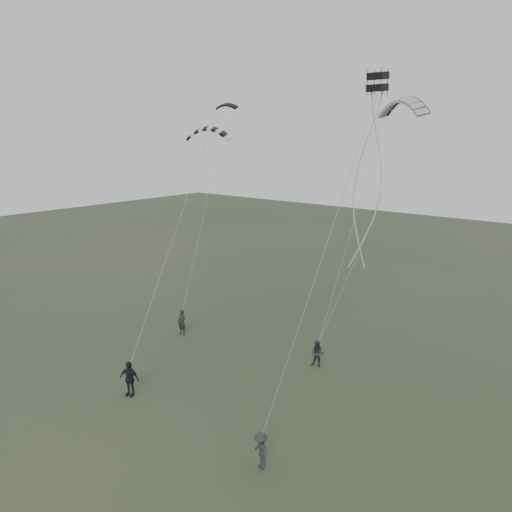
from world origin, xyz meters
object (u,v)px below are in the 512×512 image
Objects in this scene: flyer_right at (317,354)px; kite_box at (378,82)px; kite_dark_small at (226,105)px; kite_striped at (208,128)px; flyer_left at (182,322)px; flyer_center at (129,379)px; flyer_far at (261,451)px; kite_pale_large at (402,100)px.

kite_box is (5.40, -4.93, 14.92)m from flyer_right.
kite_dark_small reaches higher than kite_striped.
flyer_left is 0.92× the size of flyer_center.
kite_striped is at bearing 165.60° from kite_box.
flyer_center is 0.71× the size of kite_striped.
kite_dark_small is at bearing 90.04° from flyer_center.
kite_pale_large is at bearing 124.45° from flyer_far.
kite_dark_small is at bearing 166.71° from flyer_far.
kite_striped is 13.47m from kite_box.
kite_dark_small is at bearing 152.18° from kite_box.
flyer_center is at bearing -109.30° from kite_striped.
flyer_far is at bearing -113.21° from kite_box.
flyer_right is 0.85× the size of flyer_center.
kite_dark_small is 6.61m from kite_striped.
flyer_right is (10.14, 1.70, -0.07)m from flyer_left.
flyer_left is at bearing 157.36° from kite_striped.
flyer_far is at bearing -38.68° from flyer_left.
kite_dark_small is at bearing -154.53° from kite_pale_large.
kite_pale_large reaches higher than flyer_center.
flyer_right is at bearing 37.32° from flyer_center.
kite_dark_small is (-4.86, 13.37, 14.89)m from flyer_center.
kite_pale_large is (2.36, 4.58, 14.87)m from flyer_right.
flyer_right is at bearing 139.56° from flyer_far.
kite_pale_large is at bearing 39.05° from flyer_center.
kite_box is (16.25, -8.97, -0.12)m from kite_dark_small.
kite_box is at bearing -19.85° from flyer_left.
kite_striped is at bearing -76.44° from kite_dark_small.
kite_box is at bearing 96.47° from flyer_far.
flyer_right is 1.00× the size of flyer_far.
kite_dark_small reaches higher than kite_box.
kite_box is (12.88, -3.57, 1.64)m from kite_striped.
flyer_right reaches higher than flyer_far.
flyer_center reaches higher than flyer_far.
flyer_left is 8.68m from flyer_center.
flyer_right is at bearing -38.80° from kite_dark_small.
kite_pale_large is at bearing 1.25° from kite_striped.
flyer_left is at bearing -130.19° from kite_pale_large.
flyer_center is 2.70× the size of kite_box.
kite_box is (3.04, -9.51, 0.06)m from kite_pale_large.
kite_pale_large reaches higher than kite_striped.
flyer_center is (-6.00, -9.33, 0.15)m from flyer_right.
flyer_far is (9.28, -0.30, -0.15)m from flyer_center.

